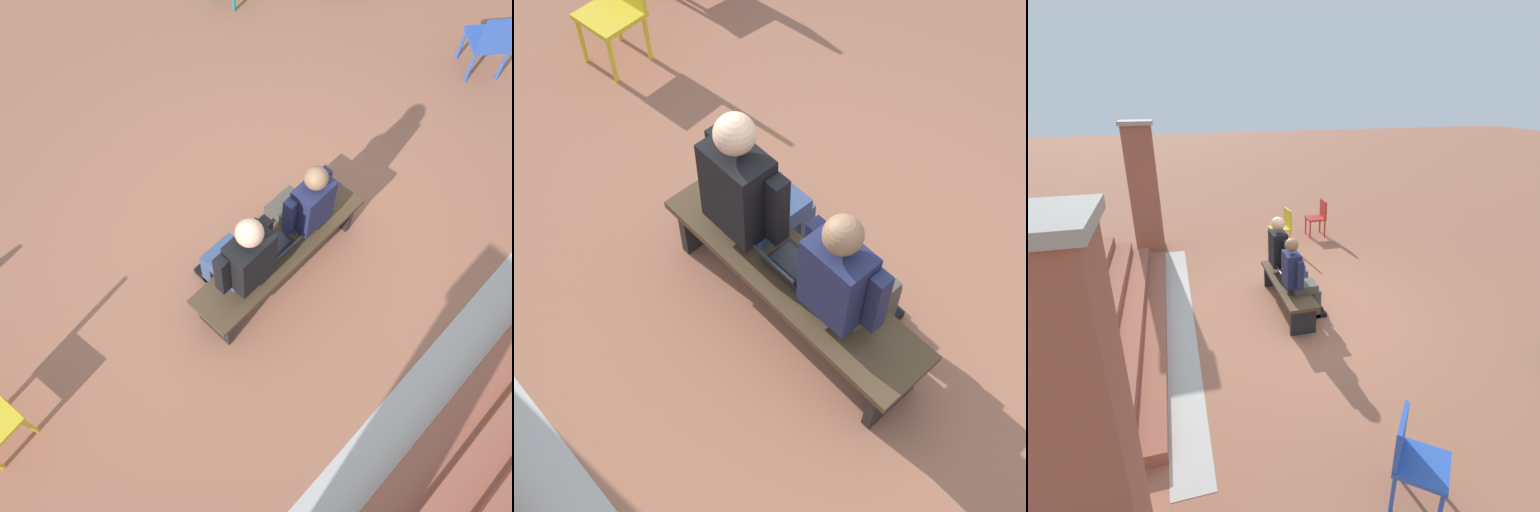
% 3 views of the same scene
% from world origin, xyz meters
% --- Properties ---
extents(ground_plane, '(60.00, 60.00, 0.00)m').
position_xyz_m(ground_plane, '(0.00, 0.00, 0.00)').
color(ground_plane, '#9E6047').
extents(concrete_strip, '(5.85, 0.40, 0.01)m').
position_xyz_m(concrete_strip, '(0.09, 1.83, 0.00)').
color(concrete_strip, '#B7B2A8').
rests_on(concrete_strip, ground).
extents(brick_steps, '(5.05, 1.20, 0.60)m').
position_xyz_m(brick_steps, '(0.09, 2.78, 0.23)').
color(brick_steps, '#93513D').
rests_on(brick_steps, ground).
extents(brick_pillar_left_of_steps, '(0.64, 0.64, 2.68)m').
position_xyz_m(brick_pillar_left_of_steps, '(-3.27, 2.42, 1.35)').
color(brick_pillar_left_of_steps, '#93513D').
rests_on(brick_pillar_left_of_steps, ground).
extents(brick_pillar_right_of_steps, '(0.64, 0.64, 2.68)m').
position_xyz_m(brick_pillar_right_of_steps, '(3.40, 2.31, 1.35)').
color(brick_pillar_right_of_steps, '#93513D').
rests_on(brick_pillar_right_of_steps, ground).
extents(bench, '(1.80, 0.44, 0.45)m').
position_xyz_m(bench, '(0.09, 0.15, 0.35)').
color(bench, '#4C3823').
rests_on(bench, ground).
extents(person_student, '(0.51, 0.65, 1.29)m').
position_xyz_m(person_student, '(-0.26, 0.09, 0.70)').
color(person_student, '#4C473D').
rests_on(person_student, ground).
extents(person_adult, '(0.57, 0.72, 1.39)m').
position_xyz_m(person_adult, '(0.49, 0.08, 0.73)').
color(person_adult, '#384C75').
rests_on(person_adult, ground).
extents(laptop, '(0.32, 0.29, 0.21)m').
position_xyz_m(laptop, '(0.11, 0.17, 0.50)').
color(laptop, black).
rests_on(laptop, bench).
extents(plastic_chair_near_bench_left, '(0.43, 0.43, 0.84)m').
position_xyz_m(plastic_chair_near_bench_left, '(3.24, -1.53, 0.48)').
color(plastic_chair_near_bench_left, red).
rests_on(plastic_chair_near_bench_left, ground).
extents(plastic_chair_far_left, '(0.59, 0.59, 0.84)m').
position_xyz_m(plastic_chair_far_left, '(-3.32, 0.08, 0.48)').
color(plastic_chair_far_left, '#2D56B7').
rests_on(plastic_chair_far_left, ground).
extents(plastic_chair_near_bench_right, '(0.46, 0.46, 0.84)m').
position_xyz_m(plastic_chair_near_bench_right, '(2.74, -0.52, 0.48)').
color(plastic_chair_near_bench_right, gold).
rests_on(plastic_chair_near_bench_right, ground).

